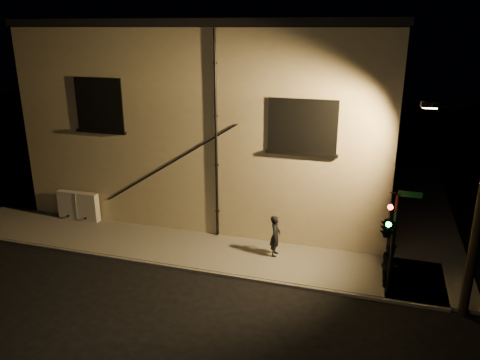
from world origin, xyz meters
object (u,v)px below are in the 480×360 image
(pedestrian_b, at_px, (390,264))
(traffic_signal, at_px, (388,226))
(streetlamp_pole, at_px, (477,202))
(utility_cabinet, at_px, (78,206))
(pedestrian_a, at_px, (275,236))

(pedestrian_b, height_order, traffic_signal, traffic_signal)
(streetlamp_pole, bearing_deg, utility_cabinet, 170.32)
(pedestrian_a, bearing_deg, utility_cabinet, 84.29)
(streetlamp_pole, bearing_deg, pedestrian_b, 157.75)
(pedestrian_b, distance_m, traffic_signal, 1.82)
(pedestrian_b, relative_size, traffic_signal, 0.42)
(utility_cabinet, distance_m, pedestrian_a, 9.36)
(pedestrian_a, relative_size, pedestrian_b, 1.05)
(pedestrian_b, distance_m, streetlamp_pole, 3.61)
(pedestrian_b, bearing_deg, pedestrian_a, 73.09)
(utility_cabinet, relative_size, traffic_signal, 0.55)
(pedestrian_a, distance_m, traffic_signal, 4.60)
(utility_cabinet, distance_m, streetlamp_pole, 16.13)
(utility_cabinet, distance_m, pedestrian_b, 13.63)
(traffic_signal, bearing_deg, utility_cabinet, 169.28)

